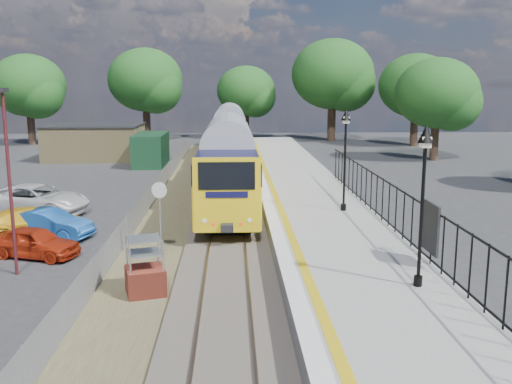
{
  "coord_description": "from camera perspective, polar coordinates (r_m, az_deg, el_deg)",
  "views": [
    {
      "loc": [
        0.23,
        -19.3,
        6.55
      ],
      "look_at": [
        1.24,
        4.86,
        2.0
      ],
      "focal_mm": 40.0,
      "sensor_mm": 36.0,
      "label": 1
    }
  ],
  "objects": [
    {
      "name": "platform",
      "position": [
        28.25,
        5.74,
        -1.87
      ],
      "size": [
        5.0,
        70.0,
        0.9
      ],
      "primitive_type": "cube",
      "color": "gray",
      "rests_on": "ground"
    },
    {
      "name": "track_bed",
      "position": [
        29.69,
        -3.7,
        -1.93
      ],
      "size": [
        5.9,
        80.0,
        0.29
      ],
      "color": "#473F38",
      "rests_on": "ground"
    },
    {
      "name": "car_yellow",
      "position": [
        26.88,
        -21.4,
        -2.8
      ],
      "size": [
        4.73,
        3.41,
        1.27
      ],
      "primitive_type": "imported",
      "rotation": [
        0.0,
        0.0,
        1.99
      ],
      "color": "yellow",
      "rests_on": "ground"
    },
    {
      "name": "car_white",
      "position": [
        31.35,
        -21.14,
        -0.71
      ],
      "size": [
        5.94,
        3.8,
        1.53
      ],
      "primitive_type": "imported",
      "rotation": [
        0.0,
        0.0,
        1.32
      ],
      "color": "silver",
      "rests_on": "ground"
    },
    {
      "name": "carpark_lamp",
      "position": [
        21.12,
        -23.5,
        2.06
      ],
      "size": [
        0.25,
        0.5,
        6.46
      ],
      "color": "#4A181C",
      "rests_on": "ground"
    },
    {
      "name": "speed_sign",
      "position": [
        21.6,
        -9.61,
        -1.46
      ],
      "size": [
        0.59,
        0.21,
        3.01
      ],
      "rotation": [
        0.0,
        0.0,
        -0.31
      ],
      "color": "#999EA3",
      "rests_on": "ground"
    },
    {
      "name": "tree_line",
      "position": [
        61.31,
        -1.33,
        10.71
      ],
      "size": [
        56.8,
        43.8,
        11.88
      ],
      "color": "#332319",
      "rests_on": "ground"
    },
    {
      "name": "brick_plinth",
      "position": [
        18.36,
        -11.05,
        -7.44
      ],
      "size": [
        1.45,
        1.45,
        1.9
      ],
      "rotation": [
        0.0,
        0.0,
        0.28
      ],
      "color": "maroon",
      "rests_on": "ground"
    },
    {
      "name": "train",
      "position": [
        42.82,
        -2.71,
        5.0
      ],
      "size": [
        2.82,
        40.83,
        3.51
      ],
      "color": "gold",
      "rests_on": "ground"
    },
    {
      "name": "wire_fence",
      "position": [
        32.16,
        -10.27,
        -0.18
      ],
      "size": [
        0.06,
        52.0,
        1.2
      ],
      "color": "#999EA3",
      "rests_on": "ground"
    },
    {
      "name": "palisade_fence",
      "position": [
        22.93,
        13.65,
        -1.51
      ],
      "size": [
        0.12,
        26.0,
        2.0
      ],
      "color": "black",
      "rests_on": "platform"
    },
    {
      "name": "car_red",
      "position": [
        23.58,
        -21.27,
        -4.7
      ],
      "size": [
        3.8,
        2.49,
        1.2
      ],
      "primitive_type": "imported",
      "rotation": [
        0.0,
        0.0,
        1.24
      ],
      "color": "#B32B10",
      "rests_on": "ground"
    },
    {
      "name": "outbuilding",
      "position": [
        51.96,
        -14.82,
        4.75
      ],
      "size": [
        10.8,
        10.1,
        3.12
      ],
      "color": "#9B8A57",
      "rests_on": "ground"
    },
    {
      "name": "victorian_lamp_north",
      "position": [
        25.9,
        8.94,
        5.54
      ],
      "size": [
        0.44,
        0.44,
        4.6
      ],
      "color": "black",
      "rests_on": "platform"
    },
    {
      "name": "platform_edge",
      "position": [
        27.94,
        1.57,
        -1.0
      ],
      "size": [
        0.9,
        70.0,
        0.01
      ],
      "color": "silver",
      "rests_on": "platform"
    },
    {
      "name": "car_blue",
      "position": [
        26.27,
        -20.03,
        -3.02
      ],
      "size": [
        4.06,
        2.41,
        1.26
      ],
      "primitive_type": "imported",
      "rotation": [
        0.0,
        0.0,
        1.27
      ],
      "color": "#194D98",
      "rests_on": "ground"
    },
    {
      "name": "ground",
      "position": [
        20.38,
        -2.94,
        -8.11
      ],
      "size": [
        120.0,
        120.0,
        0.0
      ],
      "primitive_type": "plane",
      "color": "#2D2D30",
      "rests_on": "ground"
    },
    {
      "name": "victorian_lamp_south",
      "position": [
        16.34,
        16.47,
        2.29
      ],
      "size": [
        0.44,
        0.44,
        4.6
      ],
      "color": "black",
      "rests_on": "platform"
    }
  ]
}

